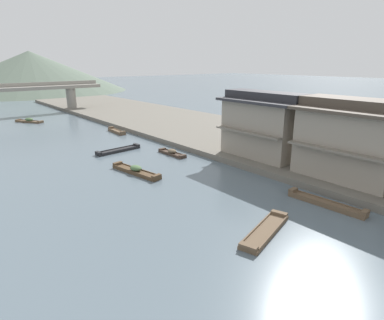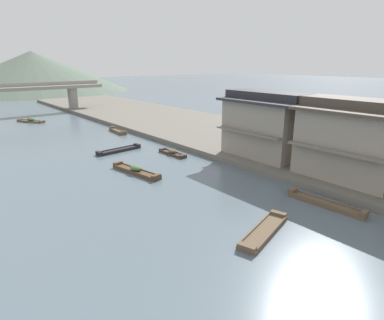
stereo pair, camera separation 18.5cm
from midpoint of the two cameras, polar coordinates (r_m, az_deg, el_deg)
riverbank_right at (r=43.27m, az=5.76°, el=4.84°), size 18.00×110.00×0.55m
boat_moored_nearest at (r=28.47m, az=-9.70°, el=-1.88°), size 1.81×5.67×0.72m
boat_moored_second at (r=35.85m, az=-12.66°, el=1.73°), size 5.17×1.37×0.42m
boat_moored_third at (r=23.67m, az=22.78°, el=-7.18°), size 1.07×5.34×0.51m
boat_moored_far at (r=45.58m, az=-12.92°, el=4.99°), size 1.04×4.27×0.53m
boat_midriver_drifting at (r=58.42m, az=-26.58°, el=6.27°), size 3.44×4.70×0.72m
boat_midriver_upstream at (r=19.14m, az=12.92°, el=-12.19°), size 4.98×2.38×0.39m
boat_upstream_distant at (r=33.75m, az=-3.33°, el=1.30°), size 0.95×3.84×0.61m
house_waterfront_second at (r=27.97m, az=26.75°, el=3.24°), size 6.27×8.15×6.14m
house_waterfront_tall at (r=31.67m, az=12.80°, el=6.07°), size 5.30×8.15×6.14m
stone_bridge at (r=66.53m, az=-27.51°, el=10.37°), size 28.78×2.40×5.70m
hill_far_centre at (r=121.07m, az=-26.26°, el=13.92°), size 60.11×60.11×12.74m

